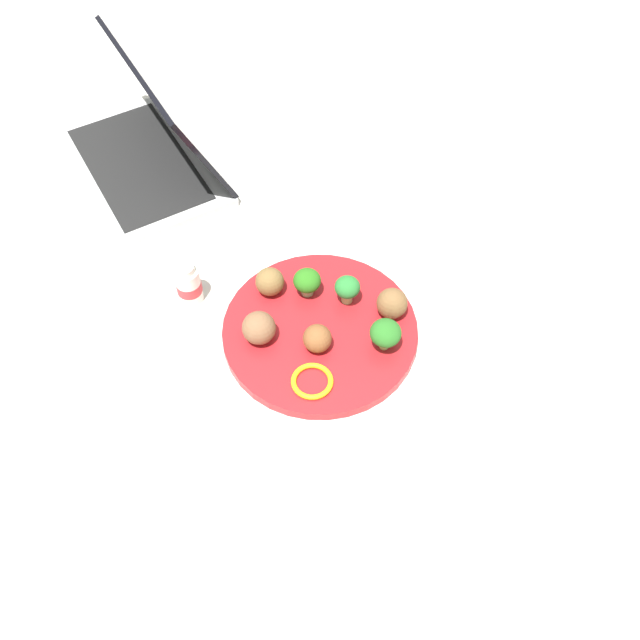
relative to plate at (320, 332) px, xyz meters
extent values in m
plane|color=silver|center=(0.00, 0.00, -0.01)|extent=(4.00, 4.00, 0.00)
cylinder|color=red|center=(0.00, 0.00, 0.00)|extent=(0.28, 0.28, 0.02)
cylinder|color=#8EB97D|center=(0.03, -0.06, 0.01)|extent=(0.02, 0.02, 0.01)
ellipsoid|color=#2A6F1B|center=(0.03, -0.06, 0.04)|extent=(0.04, 0.04, 0.03)
cylinder|color=#A2BE79|center=(-0.03, -0.05, 0.02)|extent=(0.02, 0.02, 0.02)
ellipsoid|color=#2A7831|center=(-0.03, -0.05, 0.04)|extent=(0.04, 0.04, 0.03)
cylinder|color=#9FCF68|center=(-0.09, 0.02, 0.02)|extent=(0.01, 0.01, 0.02)
ellipsoid|color=#2A6D24|center=(-0.09, 0.02, 0.04)|extent=(0.04, 0.04, 0.04)
sphere|color=brown|center=(0.00, 0.03, 0.03)|extent=(0.04, 0.04, 0.04)
sphere|color=brown|center=(0.08, 0.03, 0.03)|extent=(0.05, 0.05, 0.05)
sphere|color=brown|center=(0.08, -0.06, 0.03)|extent=(0.04, 0.04, 0.04)
sphere|color=brown|center=(-0.10, -0.04, 0.03)|extent=(0.04, 0.04, 0.04)
torus|color=yellow|center=(0.00, 0.09, 0.01)|extent=(0.08, 0.08, 0.01)
cube|color=white|center=(-0.26, 0.03, -0.01)|extent=(0.18, 0.14, 0.01)
cube|color=silver|center=(-0.28, 0.05, 0.00)|extent=(0.09, 0.03, 0.01)
cube|color=silver|center=(-0.22, 0.06, 0.00)|extent=(0.03, 0.03, 0.01)
cube|color=white|center=(-0.29, 0.01, 0.00)|extent=(0.09, 0.02, 0.01)
cube|color=silver|center=(-0.22, 0.02, 0.00)|extent=(0.06, 0.03, 0.01)
cylinder|color=white|center=(0.20, -0.04, 0.02)|extent=(0.04, 0.04, 0.06)
cylinder|color=red|center=(0.20, -0.04, 0.02)|extent=(0.04, 0.04, 0.02)
cylinder|color=silver|center=(0.20, -0.04, 0.06)|extent=(0.03, 0.03, 0.01)
cube|color=silver|center=(0.35, -0.31, 0.00)|extent=(0.37, 0.39, 0.02)
cube|color=black|center=(0.35, -0.31, 0.01)|extent=(0.29, 0.32, 0.00)
cube|color=black|center=(0.29, -0.35, 0.10)|extent=(0.26, 0.31, 0.19)
camera|label=1|loc=(-0.07, 0.61, 0.87)|focal=41.67mm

